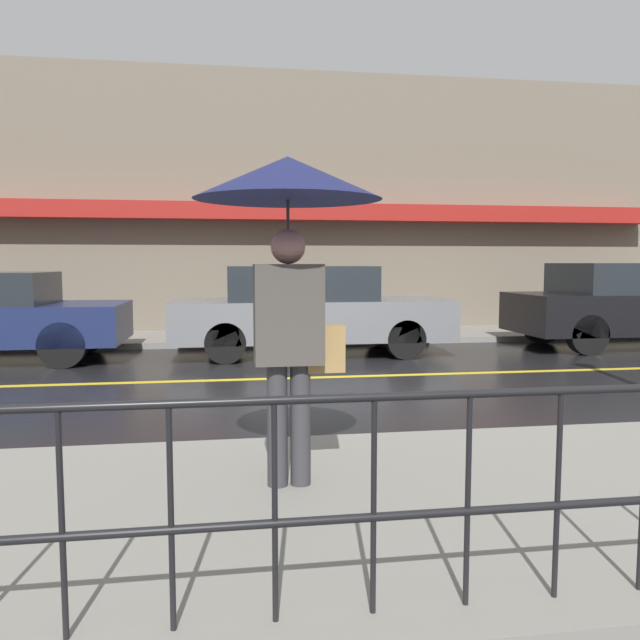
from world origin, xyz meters
TOP-DOWN VIEW (x-y plane):
  - ground_plane at (0.00, 0.00)m, footprint 80.00×80.00m
  - sidewalk_near at (0.00, -4.61)m, footprint 28.00×2.88m
  - sidewalk_far at (0.00, 4.23)m, footprint 28.00×2.13m
  - lane_marking at (0.00, 0.00)m, footprint 25.20×0.12m
  - building_storefront at (0.00, 5.42)m, footprint 28.00×0.85m
  - railing_foreground at (0.00, -5.80)m, footprint 12.00×0.04m
  - pedestrian at (-0.78, -4.27)m, footprint 1.17×1.17m
  - car_grey at (0.19, 2.13)m, footprint 4.59×1.71m
  - car_black at (6.09, 2.13)m, footprint 4.28×1.76m

SIDE VIEW (x-z plane):
  - ground_plane at x=0.00m, z-range 0.00..0.00m
  - lane_marking at x=0.00m, z-range 0.00..0.01m
  - sidewalk_near at x=0.00m, z-range 0.00..0.11m
  - sidewalk_far at x=0.00m, z-range 0.00..0.11m
  - railing_foreground at x=0.00m, z-range 0.23..1.15m
  - car_grey at x=0.19m, z-range 0.01..1.49m
  - car_black at x=6.09m, z-range 0.02..1.55m
  - pedestrian at x=-0.78m, z-range 0.78..2.87m
  - building_storefront at x=0.00m, z-range -0.01..5.59m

